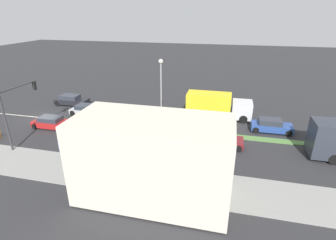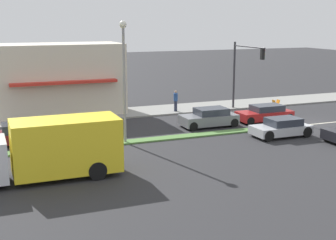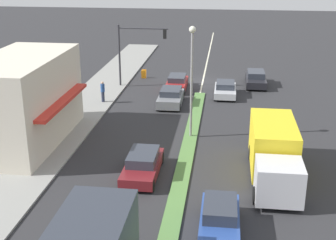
% 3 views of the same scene
% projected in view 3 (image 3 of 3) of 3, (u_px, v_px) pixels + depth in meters
% --- Properties ---
extents(ground_plane, '(160.00, 160.00, 0.00)m').
position_uv_depth(ground_plane, '(186.00, 159.00, 28.35)').
color(ground_plane, '#2B2B2D').
extents(sidewalk_right, '(4.00, 73.00, 0.12)m').
position_uv_depth(sidewalk_right, '(40.00, 154.00, 28.93)').
color(sidewalk_right, gray).
rests_on(sidewalk_right, ground).
extents(lane_marking_center, '(0.16, 60.00, 0.01)m').
position_uv_depth(lane_marking_center, '(203.00, 82.00, 45.16)').
color(lane_marking_center, beige).
rests_on(lane_marking_center, ground).
extents(building_corner_store, '(5.38, 9.93, 5.57)m').
position_uv_depth(building_corner_store, '(23.00, 100.00, 29.88)').
color(building_corner_store, beige).
rests_on(building_corner_store, sidewalk_right).
extents(traffic_signal_main, '(4.59, 0.34, 5.60)m').
position_uv_depth(traffic_signal_main, '(134.00, 45.00, 42.28)').
color(traffic_signal_main, '#333338').
rests_on(traffic_signal_main, sidewalk_right).
extents(street_lamp, '(0.44, 0.44, 7.37)m').
position_uv_depth(street_lamp, '(192.00, 68.00, 30.09)').
color(street_lamp, gray).
rests_on(street_lamp, median_strip).
extents(pedestrian, '(0.34, 0.34, 1.73)m').
position_uv_depth(pedestrian, '(103.00, 91.00, 38.52)').
color(pedestrian, '#282D42').
rests_on(pedestrian, sidewalk_right).
extents(warning_aframe_sign, '(0.45, 0.53, 0.84)m').
position_uv_depth(warning_aframe_sign, '(144.00, 74.00, 46.43)').
color(warning_aframe_sign, orange).
rests_on(warning_aframe_sign, ground).
extents(delivery_truck, '(2.44, 7.50, 2.87)m').
position_uv_depth(delivery_truck, '(274.00, 152.00, 25.61)').
color(delivery_truck, silver).
rests_on(delivery_truck, ground).
extents(sedan_dark, '(1.83, 4.37, 1.35)m').
position_uv_depth(sedan_dark, '(256.00, 79.00, 43.81)').
color(sedan_dark, black).
rests_on(sedan_dark, ground).
extents(suv_grey, '(1.90, 4.04, 1.34)m').
position_uv_depth(suv_grey, '(171.00, 97.00, 38.23)').
color(suv_grey, slate).
rests_on(suv_grey, ground).
extents(hatchback_red, '(1.76, 4.20, 1.25)m').
position_uv_depth(hatchback_red, '(177.00, 83.00, 42.63)').
color(hatchback_red, '#AD1E1E').
rests_on(hatchback_red, ground).
extents(coupe_blue, '(1.75, 4.11, 1.40)m').
position_uv_depth(coupe_blue, '(220.00, 219.00, 20.70)').
color(coupe_blue, '#284793').
rests_on(coupe_blue, ground).
extents(sedan_silver, '(1.84, 3.86, 1.23)m').
position_uv_depth(sedan_silver, '(225.00, 89.00, 40.59)').
color(sedan_silver, '#B7BABF').
rests_on(sedan_silver, ground).
extents(sedan_maroon, '(1.84, 4.46, 1.31)m').
position_uv_depth(sedan_maroon, '(143.00, 165.00, 26.09)').
color(sedan_maroon, maroon).
rests_on(sedan_maroon, ground).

